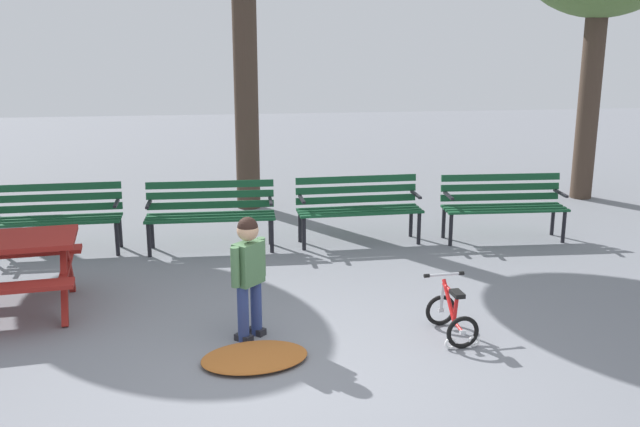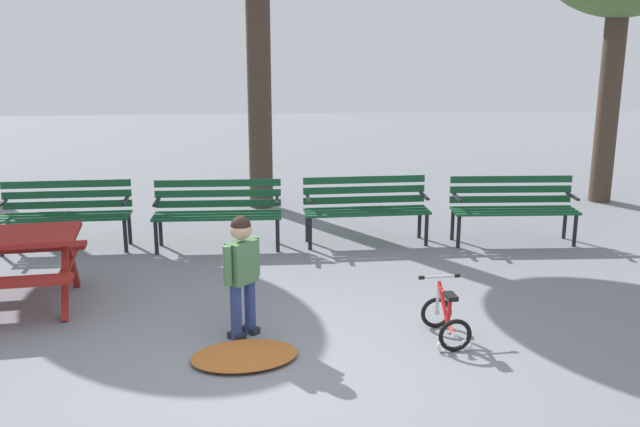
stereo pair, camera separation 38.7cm
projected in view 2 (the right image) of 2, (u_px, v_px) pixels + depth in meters
The scene contains 8 objects.
ground at pixel (276, 377), 5.86m from camera, with size 36.00×36.00×0.00m, color slate.
park_bench_far_left at pixel (66, 209), 9.12m from camera, with size 1.61×0.51×0.85m.
park_bench_left at pixel (218, 208), 9.17m from camera, with size 1.61×0.48×0.85m.
park_bench_right at pixel (366, 204), 9.38m from camera, with size 1.62×0.52×0.85m.
park_bench_far_right at pixel (513, 204), 9.41m from camera, with size 1.62×0.51×0.85m.
child_standing at pixel (242, 266), 6.47m from camera, with size 0.32×0.34×1.13m.
kids_bicycle at pixel (446, 319), 6.52m from camera, with size 0.40×0.58×0.54m.
leaf_pile at pixel (245, 355), 6.16m from camera, with size 0.91×0.64×0.07m, color #9E5623.
Camera 2 is at (-0.04, -5.35, 2.76)m, focal length 40.76 mm.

